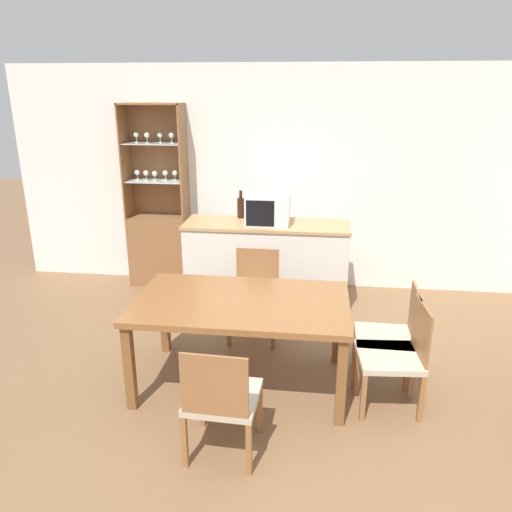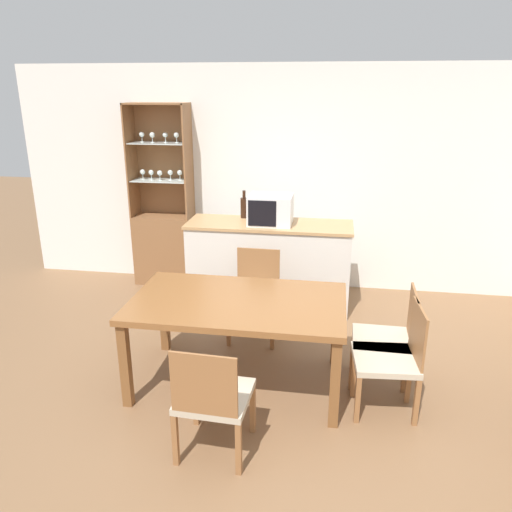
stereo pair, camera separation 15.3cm
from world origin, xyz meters
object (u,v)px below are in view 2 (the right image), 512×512
(dining_table, at_px, (238,309))
(microwave, at_px, (271,210))
(dining_chair_head_near, at_px, (213,398))
(dining_chair_side_right_far, at_px, (388,339))
(dining_chair_head_far, at_px, (255,295))
(dining_chair_side_right_near, at_px, (391,358))
(wine_bottle, at_px, (244,207))
(display_cabinet, at_px, (165,233))

(dining_table, bearing_deg, microwave, 88.19)
(microwave, bearing_deg, dining_chair_head_near, -91.22)
(dining_chair_side_right_far, height_order, dining_chair_head_far, same)
(dining_table, relative_size, dining_chair_head_far, 2.01)
(dining_chair_side_right_near, bearing_deg, dining_chair_head_far, 45.45)
(dining_chair_side_right_near, relative_size, dining_chair_head_far, 1.00)
(dining_chair_side_right_far, height_order, dining_chair_head_near, same)
(dining_chair_side_right_far, distance_m, wine_bottle, 2.24)
(display_cabinet, xyz_separation_m, dining_chair_side_right_far, (2.48, -1.92, -0.20))
(dining_chair_head_far, bearing_deg, dining_table, 91.10)
(display_cabinet, bearing_deg, microwave, -21.23)
(dining_chair_side_right_near, height_order, wine_bottle, wine_bottle)
(wine_bottle, bearing_deg, microwave, -33.06)
(dining_chair_side_right_far, bearing_deg, dining_chair_head_near, 130.98)
(display_cabinet, relative_size, wine_bottle, 7.08)
(microwave, height_order, wine_bottle, microwave)
(microwave, xyz_separation_m, wine_bottle, (-0.32, 0.21, -0.03))
(dining_chair_side_right_far, distance_m, microwave, 1.91)
(dining_chair_head_far, height_order, wine_bottle, wine_bottle)
(dining_chair_head_near, xyz_separation_m, wine_bottle, (-0.27, 2.58, 0.64))
(dining_chair_side_right_near, relative_size, wine_bottle, 2.75)
(display_cabinet, distance_m, wine_bottle, 1.18)
(wine_bottle, bearing_deg, dining_chair_head_near, -84.10)
(dining_chair_side_right_near, xyz_separation_m, wine_bottle, (-1.44, 1.89, 0.64))
(dining_chair_head_near, distance_m, microwave, 2.47)
(dining_chair_side_right_near, distance_m, wine_bottle, 2.46)
(dining_table, relative_size, dining_chair_side_right_near, 2.01)
(dining_chair_side_right_far, distance_m, dining_chair_side_right_near, 0.29)
(dining_chair_head_near, relative_size, microwave, 1.84)
(display_cabinet, relative_size, dining_chair_head_near, 2.57)
(dining_chair_head_far, distance_m, wine_bottle, 1.14)
(dining_chair_head_far, bearing_deg, display_cabinet, -41.93)
(dining_chair_head_near, height_order, microwave, microwave)
(dining_chair_side_right_near, distance_m, dining_chair_head_near, 1.36)
(dining_table, distance_m, dining_chair_head_far, 0.87)
(dining_table, height_order, wine_bottle, wine_bottle)
(dining_chair_side_right_far, relative_size, wine_bottle, 2.75)
(display_cabinet, xyz_separation_m, dining_table, (1.31, -2.07, 0.04))
(dining_table, bearing_deg, dining_chair_head_far, 89.94)
(dining_chair_side_right_near, bearing_deg, dining_chair_head_near, 115.96)
(dining_chair_side_right_far, xyz_separation_m, wine_bottle, (-1.44, 1.60, 0.64))
(dining_chair_head_far, bearing_deg, dining_chair_side_right_far, 150.68)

